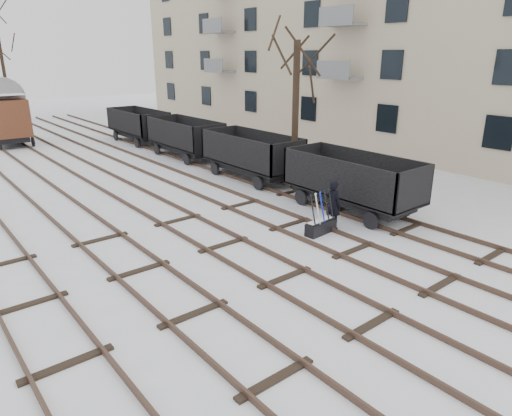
{
  "coord_description": "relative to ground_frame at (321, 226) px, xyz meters",
  "views": [
    {
      "loc": [
        -7.9,
        -8.44,
        6.04
      ],
      "look_at": [
        1.04,
        2.58,
        1.2
      ],
      "focal_mm": 32.0,
      "sensor_mm": 36.0,
      "label": 1
    }
  ],
  "objects": [
    {
      "name": "box_van_wagon",
      "position": [
        -4.61,
        24.73,
        1.76
      ],
      "size": [
        2.76,
        4.76,
        3.51
      ],
      "rotation": [
        0.0,
        0.0,
        -0.08
      ],
      "color": "black",
      "rests_on": "ground"
    },
    {
      "name": "freight_wagon_b",
      "position": [
        2.7,
        7.32,
        0.58
      ],
      "size": [
        2.22,
        5.56,
        2.27
      ],
      "color": "black",
      "rests_on": "ground"
    },
    {
      "name": "tracks",
      "position": [
        -3.3,
        11.94,
        -0.21
      ],
      "size": [
        13.9,
        52.0,
        0.16
      ],
      "color": "black",
      "rests_on": "ground"
    },
    {
      "name": "ground_frame",
      "position": [
        0.0,
        0.0,
        0.0
      ],
      "size": [
        1.33,
        0.53,
        1.49
      ],
      "rotation": [
        0.0,
        0.0,
        0.08
      ],
      "color": "black",
      "rests_on": "ground"
    },
    {
      "name": "freight_wagon_d",
      "position": [
        2.7,
        20.12,
        0.58
      ],
      "size": [
        2.22,
        5.56,
        2.27
      ],
      "color": "black",
      "rests_on": "ground"
    },
    {
      "name": "ground",
      "position": [
        -3.3,
        -1.74,
        -0.28
      ],
      "size": [
        120.0,
        120.0,
        0.0
      ],
      "primitive_type": "plane",
      "color": "white",
      "rests_on": "ground"
    },
    {
      "name": "freight_wagon_a",
      "position": [
        2.7,
        0.92,
        0.58
      ],
      "size": [
        2.22,
        5.56,
        2.27
      ],
      "color": "black",
      "rests_on": "ground"
    },
    {
      "name": "freight_wagon_c",
      "position": [
        2.7,
        13.72,
        0.58
      ],
      "size": [
        2.22,
        5.56,
        2.27
      ],
      "color": "black",
      "rests_on": "ground"
    },
    {
      "name": "tree_near",
      "position": [
        3.18,
        4.75,
        3.0
      ],
      "size": [
        0.3,
        0.3,
        6.57
      ],
      "primitive_type": "cylinder",
      "color": "black",
      "rests_on": "ground"
    },
    {
      "name": "worker",
      "position": [
        0.7,
        0.1,
        0.61
      ],
      "size": [
        0.43,
        0.65,
        1.79
      ],
      "primitive_type": "imported",
      "rotation": [
        0.0,
        0.0,
        1.57
      ],
      "color": "black",
      "rests_on": "ground"
    },
    {
      "name": "tree_far_right",
      "position": [
        -1.63,
        38.62,
        4.4
      ],
      "size": [
        0.3,
        0.3,
        9.37
      ],
      "primitive_type": "cylinder",
      "color": "black",
      "rests_on": "ground"
    },
    {
      "name": "apartment_block",
      "position": [
        16.65,
        12.26,
        7.76
      ],
      "size": [
        10.12,
        45.0,
        16.1
      ],
      "color": "#BEB292",
      "rests_on": "ground"
    }
  ]
}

